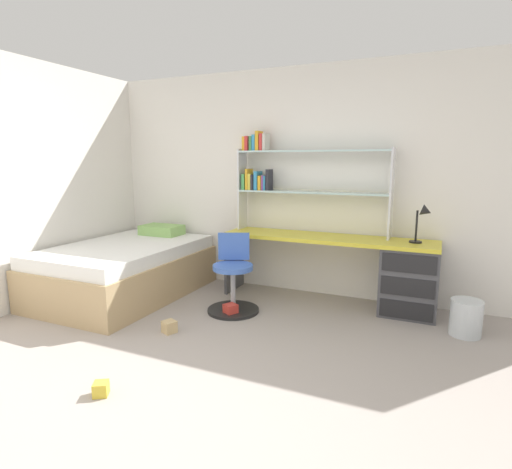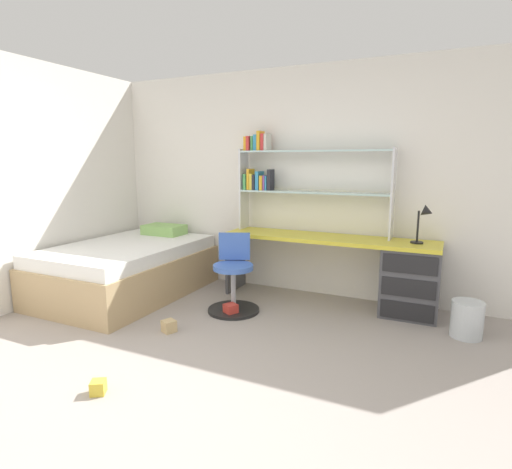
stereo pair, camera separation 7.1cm
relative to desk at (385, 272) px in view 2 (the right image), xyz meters
The scene contains 11 objects.
ground_plane 2.67m from the desk, 111.91° to the right, with size 5.79×6.45×0.02m, color #9E938C.
room_shell 2.67m from the desk, 153.12° to the right, with size 5.79×6.45×2.52m.
desk is the anchor object (origin of this frame).
bookshelf_hutch 1.45m from the desk, behind, with size 1.68×0.22×1.11m.
desk_lamp 0.65m from the desk, ahead, with size 0.20×0.17×0.38m.
swivel_chair 1.53m from the desk, 155.30° to the right, with size 0.52×0.52×0.78m.
bed_platform 2.81m from the desk, 165.95° to the right, with size 1.27×1.89×0.70m.
waste_bin 0.86m from the desk, 25.19° to the right, with size 0.26×0.26×0.32m, color silver.
toy_block_yellow_0 2.80m from the desk, 121.65° to the right, with size 0.09×0.09×0.09m, color gold.
toy_block_red_1 1.59m from the desk, 149.97° to the right, with size 0.11×0.11×0.11m, color red.
toy_block_natural_2 2.17m from the desk, 140.50° to the right, with size 0.11×0.11×0.11m, color tan.
Camera 2 is at (1.51, -1.71, 1.50)m, focal length 28.90 mm.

